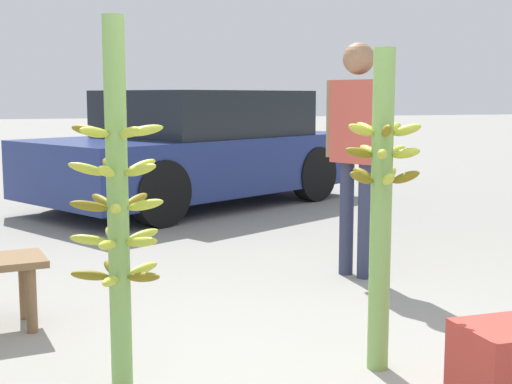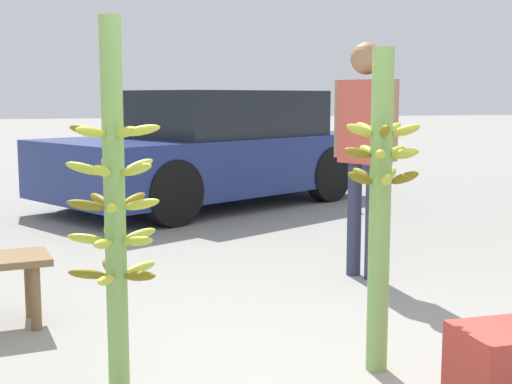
% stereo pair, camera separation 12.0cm
% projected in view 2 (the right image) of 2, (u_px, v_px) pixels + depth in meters
% --- Properties ---
extents(banana_stalk_left, '(0.42, 0.42, 1.64)m').
position_uv_depth(banana_stalk_left, '(115.00, 207.00, 3.08)').
color(banana_stalk_left, '#7AA851').
rests_on(banana_stalk_left, ground_plane).
extents(banana_stalk_center, '(0.36, 0.36, 1.53)m').
position_uv_depth(banana_stalk_center, '(380.00, 201.00, 3.32)').
color(banana_stalk_center, '#7AA851').
rests_on(banana_stalk_center, ground_plane).
extents(vendor_person, '(0.33, 0.53, 1.68)m').
position_uv_depth(vendor_person, '(365.00, 136.00, 5.05)').
color(vendor_person, '#2D334C').
rests_on(vendor_person, ground_plane).
extents(parked_car, '(4.36, 3.52, 1.37)m').
position_uv_depth(parked_car, '(212.00, 149.00, 8.58)').
color(parked_car, navy).
rests_on(parked_car, ground_plane).
extents(produce_crate, '(0.35, 0.35, 0.35)m').
position_uv_depth(produce_crate, '(501.00, 369.00, 2.97)').
color(produce_crate, '#B2382D').
rests_on(produce_crate, ground_plane).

